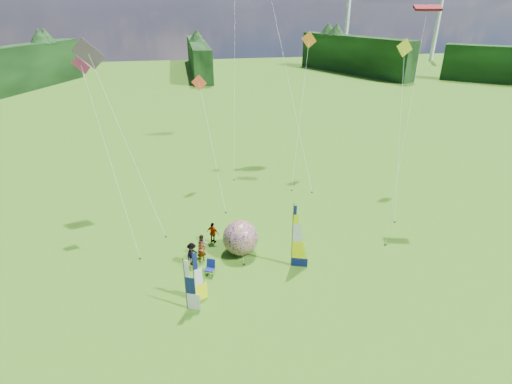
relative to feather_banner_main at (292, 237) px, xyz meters
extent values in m
plane|color=#3F7D17|center=(-1.32, -3.13, -2.37)|extent=(220.00, 220.00, 0.00)
sphere|color=#00056E|center=(-3.20, 2.24, -1.09)|extent=(2.84, 2.84, 2.56)
imported|color=#66594C|center=(-6.03, 1.73, -1.56)|extent=(0.68, 0.55, 1.62)
imported|color=#66594C|center=(-5.93, 2.44, -1.54)|extent=(0.81, 0.41, 1.66)
imported|color=#66594C|center=(-6.71, 1.47, -1.52)|extent=(0.95, 1.14, 1.70)
imported|color=#66594C|center=(-5.04, 3.97, -1.52)|extent=(1.03, 0.93, 1.69)
camera|label=1|loc=(-6.63, -21.88, 14.36)|focal=28.00mm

